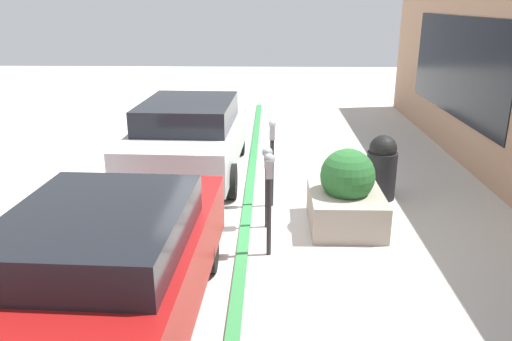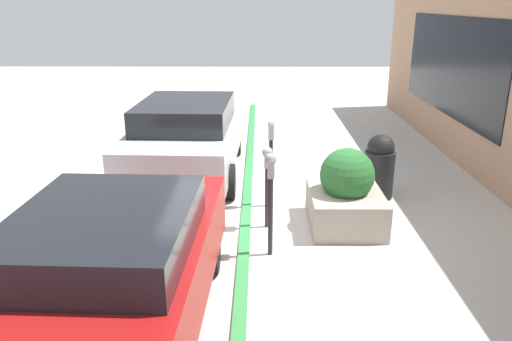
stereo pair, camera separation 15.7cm
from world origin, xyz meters
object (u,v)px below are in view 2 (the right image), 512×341
trash_bin (379,166)px  parking_meter_second (267,170)px  planter_box (346,195)px  parking_meter_nearest (271,186)px  parked_car_middle (188,136)px  parked_car_front (113,268)px  parking_meter_middle (271,152)px

trash_bin → parking_meter_second: bearing=122.5°
trash_bin → planter_box: bearing=146.8°
parking_meter_nearest → parked_car_middle: (3.39, 1.58, -0.22)m
parking_meter_second → parked_car_front: 3.07m
parked_car_front → parked_car_middle: size_ratio=0.92×
parking_meter_second → parked_car_front: bearing=148.5°
parked_car_front → parking_meter_second: bearing=-29.4°
parked_car_middle → trash_bin: parked_car_middle is taller
parking_meter_nearest → parking_meter_middle: size_ratio=0.97×
parking_meter_nearest → trash_bin: (2.16, -1.96, -0.44)m
parking_meter_middle → trash_bin: bearing=-77.8°
parked_car_front → parked_car_middle: (5.12, -0.06, 0.03)m
parking_meter_nearest → parking_meter_second: size_ratio=1.13×
parking_meter_nearest → parking_meter_second: (0.89, 0.03, -0.09)m
parking_meter_middle → planter_box: parking_meter_middle is taller
parking_meter_middle → trash_bin: 2.00m
trash_bin → parked_car_front: bearing=137.2°
parking_meter_nearest → parking_meter_second: bearing=2.2°
parking_meter_second → planter_box: size_ratio=0.94×
parking_meter_nearest → parking_meter_second: parking_meter_nearest is taller
parking_meter_second → parked_car_middle: 2.94m
parking_meter_nearest → parked_car_front: size_ratio=0.36×
parked_car_middle → trash_bin: bearing=-107.1°
parking_meter_middle → parked_car_front: size_ratio=0.37×
parking_meter_middle → planter_box: bearing=-124.2°
planter_box → parked_car_middle: size_ratio=0.31×
parking_meter_nearest → planter_box: parking_meter_nearest is taller
parked_car_middle → parking_meter_middle: bearing=-133.4°
parked_car_front → trash_bin: (3.89, -3.60, -0.19)m
parking_meter_second → planter_box: bearing=-86.2°
parked_car_middle → trash_bin: 3.75m
parked_car_middle → trash_bin: (-1.23, -3.54, -0.22)m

